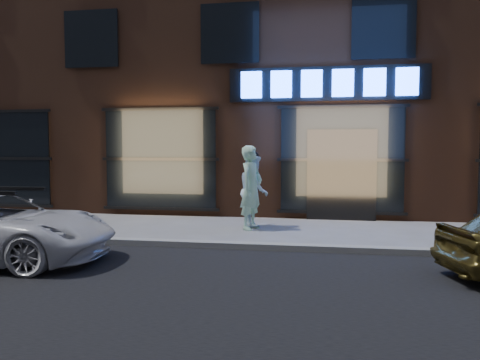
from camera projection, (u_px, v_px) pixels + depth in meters
The scene contains 5 objects.
ground at pixel (351, 253), 8.57m from camera, with size 90.00×90.00×0.00m, color slate.
curb at pixel (351, 249), 8.57m from camera, with size 60.00×0.25×0.12m, color gray.
storefront_building at pixel (337, 54), 16.08m from camera, with size 30.20×8.28×10.30m.
man_bowtie at pixel (251, 188), 10.97m from camera, with size 0.72×0.47×1.97m, color #BDF9CD.
man_cap at pixel (254, 190), 11.43m from camera, with size 0.86×0.67×1.76m, color white.
Camera 1 is at (-0.64, -8.68, 1.93)m, focal length 35.00 mm.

